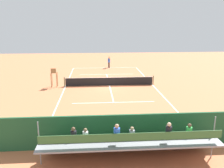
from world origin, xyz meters
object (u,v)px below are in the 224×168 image
at_px(tennis_racket, 104,68).
at_px(tennis_ball_near, 95,69).
at_px(courtside_bench, 152,131).
at_px(bleacher_stand, 128,143).
at_px(equipment_bag, 125,139).
at_px(tennis_net, 109,81).
at_px(umpire_chair, 54,75).
at_px(tennis_player, 109,61).

bearing_deg(tennis_racket, tennis_ball_near, 29.06).
relative_size(courtside_bench, tennis_racket, 3.15).
height_order(bleacher_stand, tennis_ball_near, bleacher_stand).
bearing_deg(bleacher_stand, equipment_bag, -92.50).
distance_m(tennis_net, umpire_chair, 6.26).
relative_size(tennis_net, courtside_bench, 5.72).
distance_m(bleacher_stand, umpire_chair, 16.41).
relative_size(equipment_bag, tennis_racket, 1.58).
distance_m(bleacher_stand, equipment_bag, 2.10).
xyz_separation_m(bleacher_stand, tennis_ball_near, (1.58, -25.32, -0.90)).
relative_size(umpire_chair, tennis_player, 1.11).
bearing_deg(tennis_ball_near, bleacher_stand, 93.58).
relative_size(equipment_bag, tennis_player, 0.47).
distance_m(courtside_bench, tennis_player, 24.37).
bearing_deg(umpire_chair, tennis_player, -121.32).
xyz_separation_m(equipment_bag, tennis_ball_near, (1.67, -23.36, -0.15)).
height_order(tennis_net, umpire_chair, umpire_chair).
distance_m(courtside_bench, tennis_racket, 24.11).
height_order(tennis_net, equipment_bag, tennis_net).
bearing_deg(tennis_racket, courtside_bench, 94.62).
xyz_separation_m(bleacher_stand, tennis_racket, (0.17, -26.11, -0.92)).
xyz_separation_m(courtside_bench, tennis_racket, (1.94, -24.02, -0.54)).
xyz_separation_m(bleacher_stand, tennis_player, (-0.64, -26.42, 0.08)).
bearing_deg(tennis_net, tennis_player, -93.28).
bearing_deg(umpire_chair, equipment_bag, 115.37).
distance_m(courtside_bench, tennis_ball_near, 23.48).
height_order(courtside_bench, equipment_bag, courtside_bench).
xyz_separation_m(tennis_racket, tennis_ball_near, (1.42, 0.79, 0.02)).
distance_m(bleacher_stand, courtside_bench, 2.76).
bearing_deg(bleacher_stand, tennis_racket, -89.63).
xyz_separation_m(bleacher_stand, courtside_bench, (-1.77, -2.08, -0.37)).
bearing_deg(courtside_bench, tennis_player, -87.34).
xyz_separation_m(umpire_chair, equipment_bag, (-6.28, 13.24, -1.13)).
bearing_deg(bleacher_stand, tennis_player, -91.39).
relative_size(equipment_bag, tennis_ball_near, 13.64).
distance_m(tennis_net, courtside_bench, 13.39).
distance_m(bleacher_stand, tennis_ball_near, 25.38).
height_order(bleacher_stand, courtside_bench, bleacher_stand).
height_order(umpire_chair, equipment_bag, umpire_chair).
xyz_separation_m(umpire_chair, courtside_bench, (-7.97, 13.11, -0.76)).
xyz_separation_m(bleacher_stand, umpire_chair, (6.19, -15.19, 0.38)).
bearing_deg(tennis_ball_near, courtside_bench, 98.22).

